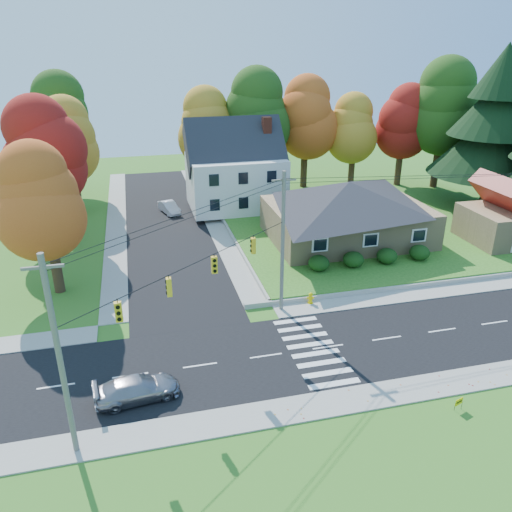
{
  "coord_description": "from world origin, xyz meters",
  "views": [
    {
      "loc": [
        -10.67,
        -24.36,
        17.53
      ],
      "look_at": [
        -2.64,
        8.0,
        3.1
      ],
      "focal_mm": 35.0,
      "sensor_mm": 36.0,
      "label": 1
    }
  ],
  "objects": [
    {
      "name": "tree_lot_1",
      "position": [
        4.0,
        33.0,
        9.61
      ],
      "size": [
        7.84,
        7.84,
        14.6
      ],
      "color": "#3F2A19",
      "rests_on": "lawn"
    },
    {
      "name": "yard_sign",
      "position": [
        4.39,
        -6.99,
        0.49
      ],
      "size": [
        0.53,
        0.21,
        0.69
      ],
      "color": "black",
      "rests_on": "ground"
    },
    {
      "name": "tree_lot_4",
      "position": [
        22.0,
        32.0,
        8.31
      ],
      "size": [
        6.72,
        6.72,
        12.51
      ],
      "color": "#3F2A19",
      "rests_on": "lawn"
    },
    {
      "name": "hedge_row",
      "position": [
        7.5,
        9.8,
        1.14
      ],
      "size": [
        10.7,
        1.7,
        1.27
      ],
      "color": "#163A10",
      "rests_on": "lawn"
    },
    {
      "name": "tree_lot_3",
      "position": [
        16.0,
        33.0,
        7.65
      ],
      "size": [
        6.16,
        6.16,
        11.47
      ],
      "color": "#3F2A19",
      "rests_on": "lawn"
    },
    {
      "name": "road_cross",
      "position": [
        -8.0,
        26.0,
        0.01
      ],
      "size": [
        8.0,
        44.0,
        0.02
      ],
      "primitive_type": "cube",
      "color": "black",
      "rests_on": "ground"
    },
    {
      "name": "silver_sedan",
      "position": [
        -11.61,
        -2.13,
        0.67
      ],
      "size": [
        4.64,
        2.35,
        1.29
      ],
      "primitive_type": "imported",
      "rotation": [
        0.0,
        0.0,
        1.7
      ],
      "color": "gray",
      "rests_on": "road_main"
    },
    {
      "name": "colonial_house",
      "position": [
        0.04,
        28.0,
        4.58
      ],
      "size": [
        10.4,
        8.4,
        9.6
      ],
      "color": "silver",
      "rests_on": "lawn"
    },
    {
      "name": "fire_hydrant",
      "position": [
        0.8,
        5.51,
        0.44
      ],
      "size": [
        0.53,
        0.41,
        0.92
      ],
      "color": "#D6B602",
      "rests_on": "ground"
    },
    {
      "name": "tree_west_1",
      "position": [
        -18.0,
        22.0,
        8.46
      ],
      "size": [
        7.28,
        7.28,
        13.56
      ],
      "color": "#3F2A19",
      "rests_on": "ground"
    },
    {
      "name": "tree_lot_5",
      "position": [
        26.0,
        30.0,
        10.27
      ],
      "size": [
        8.4,
        8.4,
        15.64
      ],
      "color": "#3F2A19",
      "rests_on": "lawn"
    },
    {
      "name": "garage",
      "position": [
        22.0,
        11.99,
        2.84
      ],
      "size": [
        7.3,
        6.3,
        4.6
      ],
      "color": "tan",
      "rests_on": "lawn"
    },
    {
      "name": "sidewalk_north",
      "position": [
        0.0,
        5.0,
        0.04
      ],
      "size": [
        90.0,
        2.0,
        0.08
      ],
      "primitive_type": "cube",
      "color": "#9C9A90",
      "rests_on": "ground"
    },
    {
      "name": "traffic_infrastructure",
      "position": [
        -0.15,
        1.35,
        5.15
      ],
      "size": [
        38.1,
        10.66,
        10.0
      ],
      "color": "#666059",
      "rests_on": "ground"
    },
    {
      "name": "tree_lot_2",
      "position": [
        10.0,
        34.0,
        8.96
      ],
      "size": [
        7.28,
        7.28,
        13.56
      ],
      "color": "#3F2A19",
      "rests_on": "lawn"
    },
    {
      "name": "tree_west_3",
      "position": [
        -19.0,
        40.0,
        9.11
      ],
      "size": [
        7.84,
        7.84,
        14.6
      ],
      "color": "#3F2A19",
      "rests_on": "ground"
    },
    {
      "name": "tree_west_2",
      "position": [
        -17.0,
        32.0,
        7.81
      ],
      "size": [
        6.72,
        6.72,
        12.51
      ],
      "color": "#3F2A19",
      "rests_on": "ground"
    },
    {
      "name": "ground",
      "position": [
        0.0,
        0.0,
        0.0
      ],
      "size": [
        120.0,
        120.0,
        0.0
      ],
      "primitive_type": "plane",
      "color": "#3D7923"
    },
    {
      "name": "conifer_east_a",
      "position": [
        27.0,
        22.0,
        9.39
      ],
      "size": [
        12.8,
        12.8,
        16.96
      ],
      "color": "#3F2A19",
      "rests_on": "lawn"
    },
    {
      "name": "lawn",
      "position": [
        13.0,
        21.0,
        0.25
      ],
      "size": [
        30.0,
        30.0,
        0.5
      ],
      "primitive_type": "cube",
      "color": "#3D7923",
      "rests_on": "ground"
    },
    {
      "name": "tree_lot_0",
      "position": [
        -2.0,
        34.0,
        8.31
      ],
      "size": [
        6.72,
        6.72,
        12.51
      ],
      "color": "#3F2A19",
      "rests_on": "lawn"
    },
    {
      "name": "white_car",
      "position": [
        -7.31,
        28.85,
        0.66
      ],
      "size": [
        2.4,
        4.09,
        1.27
      ],
      "primitive_type": "imported",
      "rotation": [
        0.0,
        0.0,
        0.29
      ],
      "color": "#B4B4BE",
      "rests_on": "road_cross"
    },
    {
      "name": "ranch_house",
      "position": [
        8.0,
        16.0,
        3.27
      ],
      "size": [
        14.6,
        10.6,
        5.4
      ],
      "color": "tan",
      "rests_on": "lawn"
    },
    {
      "name": "road_main",
      "position": [
        0.0,
        0.0,
        0.01
      ],
      "size": [
        90.0,
        8.0,
        0.02
      ],
      "primitive_type": "cube",
      "color": "black",
      "rests_on": "ground"
    },
    {
      "name": "sidewalk_south",
      "position": [
        0.0,
        -5.0,
        0.04
      ],
      "size": [
        90.0,
        2.0,
        0.08
      ],
      "primitive_type": "cube",
      "color": "#9C9A90",
      "rests_on": "ground"
    },
    {
      "name": "tree_west_0",
      "position": [
        -17.0,
        12.0,
        7.15
      ],
      "size": [
        6.16,
        6.16,
        11.47
      ],
      "color": "#3F2A19",
      "rests_on": "ground"
    }
  ]
}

